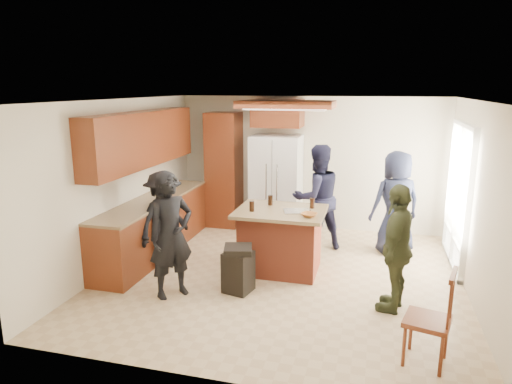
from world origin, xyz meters
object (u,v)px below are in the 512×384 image
(person_side_right, at_px, (397,248))
(kitchen_island, at_px, (280,240))
(person_behind_left, at_px, (317,197))
(spindle_chair, at_px, (430,321))
(person_behind_right, at_px, (396,202))
(refrigerator, at_px, (276,184))
(trash_bin, at_px, (238,269))
(person_counter, at_px, (164,220))
(person_front_left, at_px, (171,235))

(person_side_right, distance_m, kitchen_island, 1.83)
(person_behind_left, xyz_separation_m, spindle_chair, (1.50, -3.01, -0.43))
(person_behind_right, distance_m, kitchen_island, 2.09)
(refrigerator, distance_m, trash_bin, 2.81)
(person_behind_right, xyz_separation_m, spindle_chair, (0.24, -3.16, -0.39))
(person_behind_right, bearing_deg, person_counter, 0.30)
(person_counter, relative_size, refrigerator, 0.83)
(refrigerator, height_order, spindle_chair, refrigerator)
(person_side_right, distance_m, person_counter, 3.33)
(person_behind_right, distance_m, trash_bin, 2.96)
(kitchen_island, bearing_deg, spindle_chair, -45.59)
(person_side_right, relative_size, kitchen_island, 1.23)
(person_behind_left, distance_m, person_counter, 2.53)
(person_behind_left, distance_m, trash_bin, 2.16)
(person_behind_left, relative_size, person_counter, 1.19)
(person_front_left, distance_m, person_behind_right, 3.72)
(person_behind_left, bearing_deg, refrigerator, -77.27)
(person_behind_left, relative_size, spindle_chair, 1.77)
(person_behind_left, distance_m, refrigerator, 1.19)
(person_side_right, height_order, trash_bin, person_side_right)
(person_behind_left, bearing_deg, person_front_left, 20.80)
(kitchen_island, bearing_deg, refrigerator, 104.39)
(person_front_left, distance_m, spindle_chair, 3.19)
(person_front_left, xyz_separation_m, person_behind_right, (2.83, 2.41, 0.02))
(person_behind_right, bearing_deg, spindle_chair, 69.32)
(person_front_left, bearing_deg, person_behind_right, -9.45)
(person_front_left, bearing_deg, refrigerator, 27.27)
(person_front_left, relative_size, trash_bin, 2.61)
(spindle_chair, bearing_deg, refrigerator, 121.87)
(person_side_right, xyz_separation_m, person_counter, (-3.29, 0.48, -0.05))
(person_behind_right, height_order, kitchen_island, person_behind_right)
(person_counter, relative_size, trash_bin, 2.36)
(person_front_left, height_order, person_behind_right, person_behind_right)
(person_counter, xyz_separation_m, spindle_chair, (3.58, -1.58, -0.29))
(person_counter, xyz_separation_m, trash_bin, (1.30, -0.50, -0.42))
(refrigerator, bearing_deg, person_front_left, -102.93)
(person_side_right, distance_m, trash_bin, 2.04)
(kitchen_island, bearing_deg, person_behind_right, 36.85)
(trash_bin, bearing_deg, person_behind_right, 45.71)
(spindle_chair, bearing_deg, person_behind_right, 94.40)
(refrigerator, relative_size, kitchen_island, 1.41)
(person_front_left, bearing_deg, spindle_chair, -63.57)
(kitchen_island, bearing_deg, person_counter, -168.30)
(person_front_left, bearing_deg, person_behind_left, 5.27)
(person_counter, height_order, spindle_chair, person_counter)
(person_behind_left, height_order, refrigerator, refrigerator)
(person_front_left, height_order, refrigerator, refrigerator)
(person_side_right, height_order, kitchen_island, person_side_right)
(person_counter, distance_m, refrigerator, 2.55)
(refrigerator, bearing_deg, kitchen_island, -75.61)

